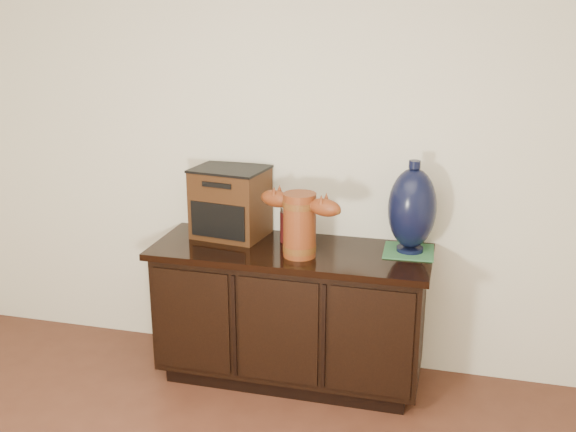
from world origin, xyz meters
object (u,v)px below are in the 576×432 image
(tv_radio, at_px, (230,202))
(spray_can, at_px, (286,225))
(sideboard, at_px, (291,313))
(terracotta_vessel, at_px, (300,221))
(lamp_base, at_px, (412,209))

(tv_radio, height_order, spray_can, tv_radio)
(sideboard, bearing_deg, terracotta_vessel, -52.56)
(terracotta_vessel, relative_size, lamp_base, 0.98)
(spray_can, bearing_deg, sideboard, -63.70)
(spray_can, bearing_deg, tv_radio, 175.19)
(terracotta_vessel, relative_size, spray_can, 2.37)
(tv_radio, distance_m, spray_can, 0.34)
(sideboard, xyz_separation_m, spray_can, (-0.05, 0.10, 0.46))
(sideboard, relative_size, lamp_base, 3.07)
(sideboard, bearing_deg, lamp_base, 9.85)
(lamp_base, relative_size, spray_can, 2.43)
(terracotta_vessel, bearing_deg, lamp_base, 38.76)
(sideboard, height_order, tv_radio, tv_radio)
(terracotta_vessel, height_order, lamp_base, lamp_base)
(terracotta_vessel, height_order, tv_radio, tv_radio)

